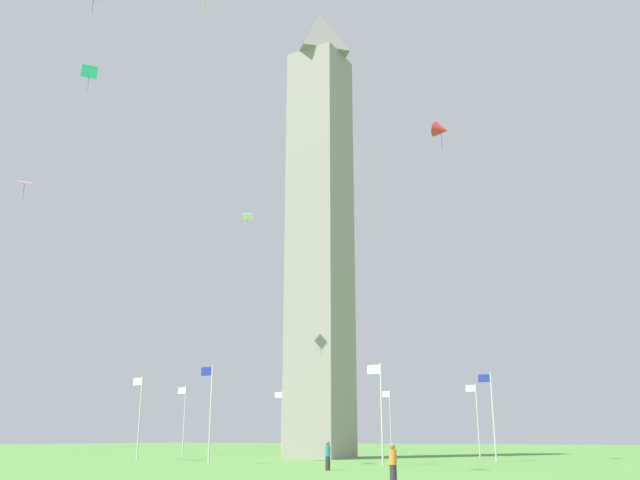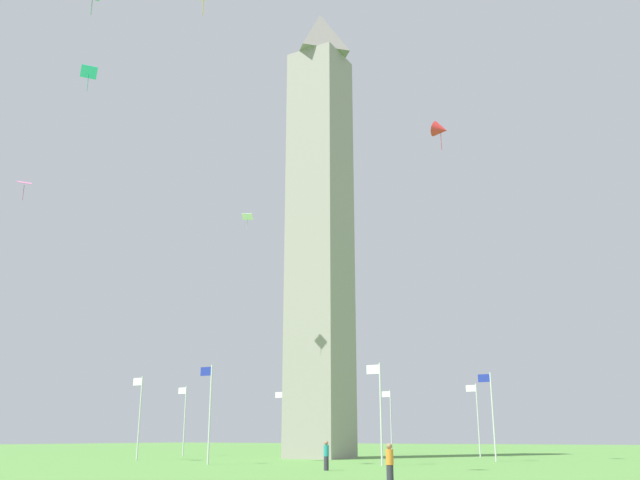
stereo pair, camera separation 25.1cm
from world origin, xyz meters
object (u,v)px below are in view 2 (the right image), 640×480
obelisk_monument (320,216)px  kite_pink_diamond (25,183)px  flagpole_ne (139,413)px  flagpole_e (209,409)px  kite_cyan_diamond (89,73)px  flagpole_s (492,412)px  flagpole_n (184,417)px  flagpole_w (390,418)px  kite_red_delta (441,130)px  person_teal_shirt (326,456)px  person_orange_shirt (390,464)px  flagpole_sw (477,416)px  kite_white_diamond (247,217)px  flagpole_se (380,408)px  flagpole_nw (282,419)px

obelisk_monument → kite_pink_diamond: (14.30, 23.45, -1.63)m
flagpole_ne → flagpole_e: size_ratio=1.00×
kite_cyan_diamond → flagpole_s: bearing=-133.9°
flagpole_e → flagpole_s: bearing=-135.0°
flagpole_e → kite_cyan_diamond: size_ratio=3.59×
flagpole_s → kite_pink_diamond: size_ratio=4.03×
flagpole_n → flagpole_ne: same height
flagpole_w → kite_red_delta: 34.98m
person_teal_shirt → person_orange_shirt: person_teal_shirt is taller
person_orange_shirt → kite_pink_diamond: bearing=25.9°
flagpole_sw → kite_red_delta: 28.85m
flagpole_ne → flagpole_s: 29.93m
flagpole_w → person_teal_shirt: 37.66m
flagpole_s → kite_pink_diamond: kite_pink_diamond is taller
person_teal_shirt → flagpole_e: bearing=58.2°
kite_white_diamond → kite_red_delta: bearing=-165.5°
flagpole_n → flagpole_se: size_ratio=1.00×
kite_red_delta → flagpole_sw: bearing=-78.3°
flagpole_e → flagpole_sw: (-11.45, -27.65, 0.00)m
flagpole_ne → flagpole_sw: size_ratio=1.00×
person_orange_shirt → kite_white_diamond: bearing=-6.3°
obelisk_monument → kite_white_diamond: obelisk_monument is taller
flagpole_w → person_teal_shirt: size_ratio=4.18×
kite_red_delta → flagpole_w: bearing=-55.2°
flagpole_w → person_orange_shirt: 49.79m
flagpole_ne → person_teal_shirt: flagpole_ne is taller
obelisk_monument → flagpole_w: 25.31m
flagpole_w → flagpole_se: bearing=112.5°
flagpole_n → kite_cyan_diamond: bearing=110.7°
kite_white_diamond → kite_red_delta: kite_red_delta is taller
obelisk_monument → flagpole_ne: bearing=44.8°
flagpole_ne → kite_red_delta: size_ratio=2.62×
kite_pink_diamond → kite_red_delta: bearing=-148.0°
kite_white_diamond → flagpole_w: bearing=-94.2°
flagpole_ne → kite_red_delta: (-26.37, -6.20, 23.25)m
flagpole_se → kite_red_delta: 24.31m
flagpole_ne → person_teal_shirt: bearing=160.7°
person_teal_shirt → kite_pink_diamond: kite_pink_diamond is taller
kite_white_diamond → flagpole_n: bearing=-34.0°
flagpole_e → person_orange_shirt: flagpole_e is taller
flagpole_n → kite_pink_diamond: size_ratio=4.03×
obelisk_monument → kite_pink_diamond: size_ratio=26.72×
flagpole_s → flagpole_ne: bearing=22.5°
flagpole_se → flagpole_nw: bearing=-45.0°
flagpole_sw → flagpole_se: bearing=90.0°
flagpole_ne → flagpole_sw: (-22.91, -22.91, 0.00)m
flagpole_w → flagpole_n: bearing=45.0°
flagpole_nw → kite_pink_diamond: kite_pink_diamond is taller
flagpole_e → person_teal_shirt: bearing=164.1°
flagpole_n → flagpole_s: size_ratio=1.00×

